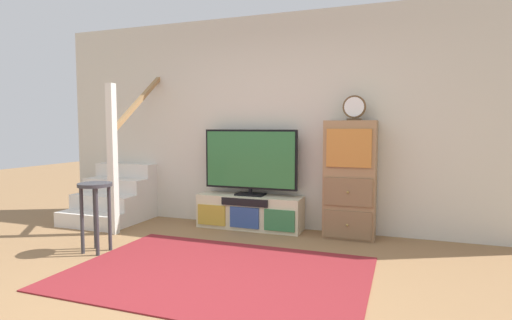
{
  "coord_description": "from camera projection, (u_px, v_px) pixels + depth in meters",
  "views": [
    {
      "loc": [
        1.52,
        -2.57,
        1.28
      ],
      "look_at": [
        -0.0,
        1.61,
        0.93
      ],
      "focal_mm": 28.63,
      "sensor_mm": 36.0,
      "label": 1
    }
  ],
  "objects": [
    {
      "name": "ground_plane",
      "position": [
        182.0,
        301.0,
        3.03
      ],
      "size": [
        20.0,
        20.0,
        0.0
      ],
      "primitive_type": "plane",
      "color": "olive"
    },
    {
      "name": "back_wall",
      "position": [
        279.0,
        122.0,
        5.22
      ],
      "size": [
        6.4,
        0.12,
        2.7
      ],
      "primitive_type": "cube",
      "color": "beige",
      "rests_on": "ground_plane"
    },
    {
      "name": "area_rug",
      "position": [
        217.0,
        273.0,
        3.59
      ],
      "size": [
        2.6,
        1.8,
        0.01
      ],
      "primitive_type": "cube",
      "color": "maroon",
      "rests_on": "ground_plane"
    },
    {
      "name": "media_console",
      "position": [
        250.0,
        212.0,
        5.16
      ],
      "size": [
        1.34,
        0.38,
        0.42
      ],
      "color": "beige",
      "rests_on": "ground_plane"
    },
    {
      "name": "television",
      "position": [
        250.0,
        161.0,
        5.13
      ],
      "size": [
        1.22,
        0.22,
        0.83
      ],
      "color": "black",
      "rests_on": "media_console"
    },
    {
      "name": "side_cabinet",
      "position": [
        350.0,
        180.0,
        4.71
      ],
      "size": [
        0.58,
        0.38,
        1.36
      ],
      "color": "#93704C",
      "rests_on": "ground_plane"
    },
    {
      "name": "desk_clock",
      "position": [
        354.0,
        108.0,
        4.62
      ],
      "size": [
        0.26,
        0.08,
        0.28
      ],
      "color": "#4C3823",
      "rests_on": "side_cabinet"
    },
    {
      "name": "staircase",
      "position": [
        124.0,
        191.0,
        5.82
      ],
      "size": [
        1.0,
        1.36,
        2.2
      ],
      "color": "silver",
      "rests_on": "ground_plane"
    },
    {
      "name": "bar_stool_near",
      "position": [
        95.0,
        201.0,
        4.17
      ],
      "size": [
        0.34,
        0.34,
        0.72
      ],
      "color": "#333338",
      "rests_on": "ground_plane"
    }
  ]
}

